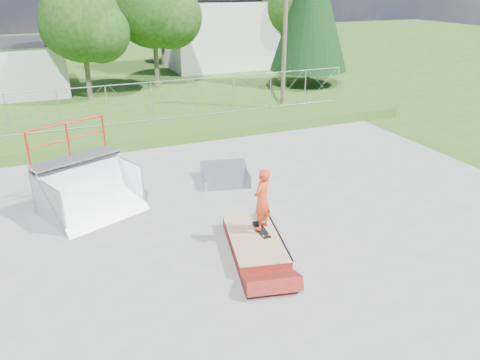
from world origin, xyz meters
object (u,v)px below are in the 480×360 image
Objects in this scene: grind_box at (255,243)px; flat_bank_ramp at (225,175)px; quarter_pipe at (89,173)px; skater at (262,202)px.

grind_box is 1.68× the size of flat_bank_ramp.
quarter_pipe reaches higher than skater.
grind_box is at bearing -88.18° from flat_bank_ramp.
grind_box is at bearing -69.16° from quarter_pipe.
quarter_pipe is at bearing -78.73° from skater.
quarter_pipe is 1.52× the size of flat_bank_ramp.
skater is at bearing 42.49° from grind_box.
skater is at bearing -85.25° from flat_bank_ramp.
flat_bank_ramp is 1.04× the size of skater.
flat_bank_ramp is at bearing -14.45° from quarter_pipe.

